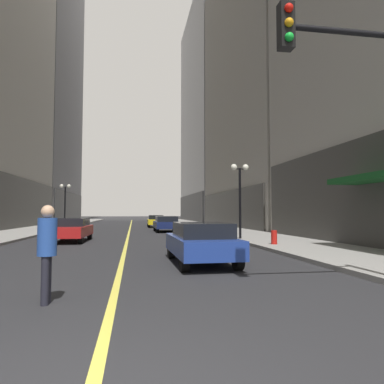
# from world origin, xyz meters

# --- Properties ---
(ground_plane) EXTENTS (200.00, 200.00, 0.00)m
(ground_plane) POSITION_xyz_m (0.00, 35.00, 0.00)
(ground_plane) COLOR #262628
(sidewalk_left) EXTENTS (4.50, 78.00, 0.15)m
(sidewalk_left) POSITION_xyz_m (-8.25, 35.00, 0.07)
(sidewalk_left) COLOR gray
(sidewalk_left) RESTS_ON ground
(sidewalk_right) EXTENTS (4.50, 78.00, 0.15)m
(sidewalk_right) POSITION_xyz_m (8.25, 35.00, 0.07)
(sidewalk_right) COLOR gray
(sidewalk_right) RESTS_ON ground
(lane_centre_stripe) EXTENTS (0.16, 70.00, 0.01)m
(lane_centre_stripe) POSITION_xyz_m (0.00, 35.00, 0.00)
(lane_centre_stripe) COLOR #E5D64C
(lane_centre_stripe) RESTS_ON ground
(building_right_mid) EXTENTS (15.73, 24.00, 32.82)m
(building_right_mid) POSITION_xyz_m (18.26, 34.50, 16.36)
(building_right_mid) COLOR #A8A399
(building_right_mid) RESTS_ON ground
(building_right_far) EXTENTS (15.58, 26.00, 39.88)m
(building_right_far) POSITION_xyz_m (18.19, 60.00, 19.87)
(building_right_far) COLOR gray
(building_right_far) RESTS_ON ground
(storefront_awning_right) EXTENTS (1.60, 4.93, 3.12)m
(storefront_awning_right) POSITION_xyz_m (9.69, 8.94, 2.98)
(storefront_awning_right) COLOR #144C1E
(storefront_awning_right) RESTS_ON ground
(car_blue) EXTENTS (1.87, 4.26, 1.32)m
(car_blue) POSITION_xyz_m (2.52, 8.12, 0.72)
(car_blue) COLOR navy
(car_blue) RESTS_ON ground
(car_red) EXTENTS (1.93, 4.42, 1.32)m
(car_red) POSITION_xyz_m (-3.08, 17.65, 0.72)
(car_red) COLOR #B21919
(car_red) RESTS_ON ground
(car_navy) EXTENTS (1.96, 4.41, 1.32)m
(car_navy) POSITION_xyz_m (3.07, 26.57, 0.72)
(car_navy) COLOR #141E4C
(car_navy) RESTS_ON ground
(car_yellow) EXTENTS (1.77, 4.57, 1.32)m
(car_yellow) POSITION_xyz_m (2.74, 35.84, 0.72)
(car_yellow) COLOR yellow
(car_yellow) RESTS_ON ground
(pedestrian_in_blue_hoodie) EXTENTS (0.35, 0.35, 1.79)m
(pedestrian_in_blue_hoodie) POSITION_xyz_m (-1.18, 3.74, 1.05)
(pedestrian_in_blue_hoodie) COLOR black
(pedestrian_in_blue_hoodie) RESTS_ON ground
(street_lamp_left_far) EXTENTS (1.06, 0.36, 4.43)m
(street_lamp_left_far) POSITION_xyz_m (-6.40, 33.51, 3.26)
(street_lamp_left_far) COLOR black
(street_lamp_left_far) RESTS_ON ground
(street_lamp_right_mid) EXTENTS (1.06, 0.36, 4.43)m
(street_lamp_right_mid) POSITION_xyz_m (6.40, 16.43, 3.26)
(street_lamp_right_mid) COLOR black
(street_lamp_right_mid) RESTS_ON ground
(fire_hydrant_right) EXTENTS (0.28, 0.28, 0.80)m
(fire_hydrant_right) POSITION_xyz_m (6.90, 12.72, 0.40)
(fire_hydrant_right) COLOR red
(fire_hydrant_right) RESTS_ON ground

